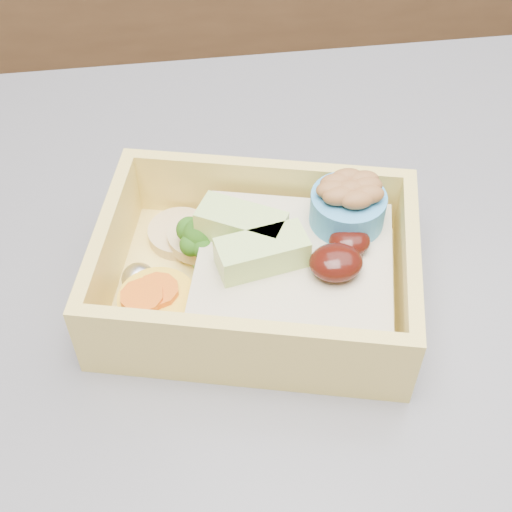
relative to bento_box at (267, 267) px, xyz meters
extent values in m
cube|color=brown|center=(0.10, 1.15, -0.49)|extent=(3.20, 0.60, 0.90)
cube|color=#3C3B41|center=(0.10, -0.15, -0.04)|extent=(1.24, 0.84, 0.04)
cube|color=#EDCE62|center=(-0.01, 0.00, -0.02)|extent=(0.22, 0.18, 0.01)
cube|color=#EDCE62|center=(0.01, 0.06, 0.01)|extent=(0.19, 0.06, 0.05)
cube|color=#EDCE62|center=(-0.02, -0.06, 0.01)|extent=(0.19, 0.06, 0.05)
cube|color=#EDCE62|center=(0.08, -0.02, 0.01)|extent=(0.04, 0.12, 0.05)
cube|color=#EDCE62|center=(-0.10, 0.02, 0.01)|extent=(0.04, 0.12, 0.05)
cube|color=tan|center=(0.02, -0.01, 0.00)|extent=(0.14, 0.13, 0.03)
ellipsoid|color=#340C07|center=(0.04, -0.02, 0.02)|extent=(0.04, 0.03, 0.02)
ellipsoid|color=#340C07|center=(0.05, 0.00, 0.02)|extent=(0.03, 0.03, 0.01)
cube|color=#B8DE74|center=(0.00, -0.01, 0.02)|extent=(0.06, 0.03, 0.02)
cube|color=#B8DE74|center=(-0.01, 0.02, 0.02)|extent=(0.06, 0.05, 0.02)
cylinder|color=#75B360|center=(-0.04, 0.02, -0.01)|extent=(0.01, 0.01, 0.02)
sphere|color=#275D15|center=(-0.04, 0.02, 0.01)|extent=(0.02, 0.02, 0.02)
sphere|color=#275D15|center=(-0.03, 0.02, 0.01)|extent=(0.02, 0.02, 0.02)
sphere|color=#275D15|center=(-0.04, 0.03, 0.01)|extent=(0.02, 0.02, 0.02)
sphere|color=#275D15|center=(-0.04, 0.01, 0.01)|extent=(0.01, 0.01, 0.01)
sphere|color=#275D15|center=(-0.04, 0.02, 0.01)|extent=(0.01, 0.01, 0.01)
sphere|color=#275D15|center=(-0.04, 0.03, 0.01)|extent=(0.01, 0.01, 0.01)
cylinder|color=yellow|center=(-0.07, -0.02, -0.01)|extent=(0.05, 0.05, 0.02)
cylinder|color=#E25D13|center=(-0.07, -0.02, 0.01)|extent=(0.03, 0.03, 0.00)
cylinder|color=#E25D13|center=(-0.08, -0.02, 0.01)|extent=(0.03, 0.03, 0.00)
cylinder|color=tan|center=(-0.05, 0.05, -0.01)|extent=(0.04, 0.04, 0.01)
cylinder|color=tan|center=(-0.04, 0.04, -0.01)|extent=(0.04, 0.04, 0.01)
ellipsoid|color=silver|center=(-0.02, 0.05, -0.01)|extent=(0.02, 0.02, 0.02)
ellipsoid|color=silver|center=(-0.08, 0.01, -0.01)|extent=(0.02, 0.02, 0.02)
cylinder|color=#3C91CF|center=(0.05, 0.02, 0.02)|extent=(0.05, 0.05, 0.02)
ellipsoid|color=brown|center=(0.05, 0.02, 0.04)|extent=(0.02, 0.02, 0.01)
ellipsoid|color=brown|center=(0.06, 0.02, 0.04)|extent=(0.02, 0.02, 0.01)
ellipsoid|color=brown|center=(0.05, 0.03, 0.04)|extent=(0.02, 0.02, 0.01)
ellipsoid|color=brown|center=(0.06, 0.01, 0.04)|extent=(0.02, 0.02, 0.01)
ellipsoid|color=brown|center=(0.05, 0.02, 0.04)|extent=(0.02, 0.02, 0.01)
ellipsoid|color=brown|center=(0.06, 0.01, 0.04)|extent=(0.02, 0.02, 0.01)
ellipsoid|color=brown|center=(0.05, 0.03, 0.04)|extent=(0.02, 0.02, 0.01)
ellipsoid|color=brown|center=(0.06, 0.03, 0.04)|extent=(0.02, 0.02, 0.01)
ellipsoid|color=brown|center=(0.04, 0.02, 0.04)|extent=(0.02, 0.02, 0.01)
camera|label=1|loc=(-0.05, -0.28, 0.33)|focal=50.00mm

